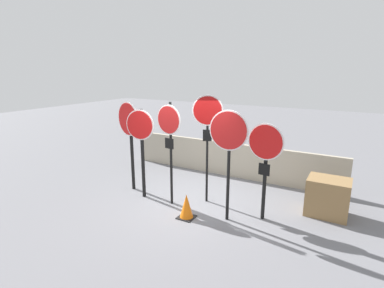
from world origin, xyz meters
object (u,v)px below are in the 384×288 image
object	(u,v)px
stop_sign_5	(265,154)
storage_crate	(328,197)
stop_sign_2	(169,132)
stop_sign_3	(207,123)
stop_sign_0	(129,129)
traffic_cone_0	(186,206)
stop_sign_4	(228,140)
stop_sign_1	(141,137)

from	to	relation	value
stop_sign_5	storage_crate	bearing A→B (deg)	44.08
stop_sign_2	stop_sign_3	bearing A→B (deg)	45.79
stop_sign_0	stop_sign_5	world-z (taller)	stop_sign_0
traffic_cone_0	storage_crate	xyz separation A→B (m)	(2.66, 1.69, 0.15)
stop_sign_4	stop_sign_5	bearing A→B (deg)	31.16
stop_sign_2	stop_sign_5	world-z (taller)	stop_sign_2
stop_sign_0	stop_sign_4	bearing A→B (deg)	9.78
stop_sign_2	traffic_cone_0	world-z (taller)	stop_sign_2
storage_crate	stop_sign_3	bearing A→B (deg)	-164.13
stop_sign_1	stop_sign_2	xyz separation A→B (m)	(0.83, 0.01, 0.23)
stop_sign_4	stop_sign_3	bearing A→B (deg)	140.63
traffic_cone_0	stop_sign_1	bearing A→B (deg)	165.50
stop_sign_1	traffic_cone_0	xyz separation A→B (m)	(1.52, -0.39, -1.30)
stop_sign_3	traffic_cone_0	size ratio (longest dim) A/B	4.79
stop_sign_4	stop_sign_5	xyz separation A→B (m)	(0.65, 0.42, -0.29)
stop_sign_3	stop_sign_5	world-z (taller)	stop_sign_3
stop_sign_3	storage_crate	bearing A→B (deg)	-9.40
stop_sign_3	stop_sign_4	size ratio (longest dim) A/B	1.09
stop_sign_3	storage_crate	world-z (taller)	stop_sign_3
stop_sign_0	stop_sign_1	world-z (taller)	stop_sign_0
stop_sign_2	storage_crate	size ratio (longest dim) A/B	2.80
stop_sign_1	stop_sign_4	xyz separation A→B (m)	(2.33, -0.07, 0.21)
stop_sign_4	storage_crate	distance (m)	2.67
stop_sign_1	traffic_cone_0	bearing A→B (deg)	-23.62
stop_sign_1	storage_crate	xyz separation A→B (m)	(4.18, 1.30, -1.15)
stop_sign_2	storage_crate	xyz separation A→B (m)	(3.34, 1.29, -1.38)
stop_sign_2	storage_crate	bearing A→B (deg)	29.19
stop_sign_3	stop_sign_4	distance (m)	1.02
stop_sign_4	stop_sign_1	bearing A→B (deg)	176.72
stop_sign_0	stop_sign_5	size ratio (longest dim) A/B	1.12
stop_sign_1	stop_sign_4	distance (m)	2.34
stop_sign_1	stop_sign_2	size ratio (longest dim) A/B	0.91
stop_sign_2	stop_sign_5	size ratio (longest dim) A/B	1.16
stop_sign_2	stop_sign_3	world-z (taller)	stop_sign_3
stop_sign_5	stop_sign_1	bearing A→B (deg)	-167.37
stop_sign_1	stop_sign_5	distance (m)	3.00
stop_sign_0	stop_sign_3	xyz separation A→B (m)	(2.13, 0.29, 0.30)
stop_sign_3	traffic_cone_0	distance (m)	1.96
stop_sign_2	traffic_cone_0	distance (m)	1.72
stop_sign_4	stop_sign_5	distance (m)	0.83
stop_sign_0	stop_sign_1	xyz separation A→B (m)	(0.59, -0.26, -0.11)
stop_sign_0	stop_sign_3	size ratio (longest dim) A/B	0.91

